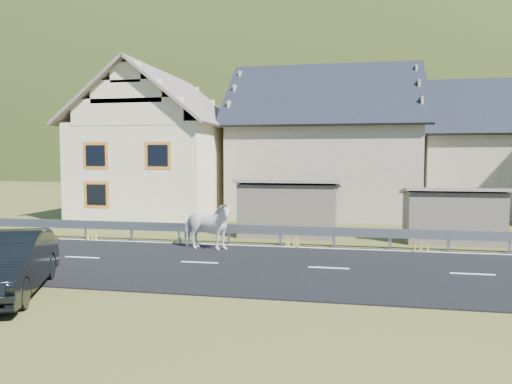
# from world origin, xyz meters

# --- Properties ---
(ground) EXTENTS (160.00, 160.00, 0.00)m
(ground) POSITION_xyz_m (0.00, 0.00, 0.00)
(ground) COLOR #304017
(ground) RESTS_ON ground
(road) EXTENTS (60.00, 7.00, 0.04)m
(road) POSITION_xyz_m (0.00, 0.00, 0.02)
(road) COLOR black
(road) RESTS_ON ground
(lane_markings) EXTENTS (60.00, 6.60, 0.01)m
(lane_markings) POSITION_xyz_m (0.00, 0.00, 0.04)
(lane_markings) COLOR silver
(lane_markings) RESTS_ON road
(guardrail) EXTENTS (28.10, 0.09, 0.75)m
(guardrail) POSITION_xyz_m (-0.00, 3.68, 0.56)
(guardrail) COLOR #93969B
(guardrail) RESTS_ON ground
(shed_left) EXTENTS (4.30, 3.30, 2.40)m
(shed_left) POSITION_xyz_m (-2.00, 6.50, 1.10)
(shed_left) COLOR #726453
(shed_left) RESTS_ON ground
(shed_right) EXTENTS (3.80, 2.90, 2.20)m
(shed_right) POSITION_xyz_m (4.50, 6.00, 1.00)
(shed_right) COLOR #726453
(shed_right) RESTS_ON ground
(house_cream) EXTENTS (7.80, 9.80, 8.30)m
(house_cream) POSITION_xyz_m (-10.00, 12.00, 4.36)
(house_cream) COLOR beige
(house_cream) RESTS_ON ground
(house_stone_a) EXTENTS (10.80, 9.80, 8.90)m
(house_stone_a) POSITION_xyz_m (-1.00, 15.00, 4.63)
(house_stone_a) COLOR #9E917A
(house_stone_a) RESTS_ON ground
(house_stone_b) EXTENTS (9.80, 8.80, 8.10)m
(house_stone_b) POSITION_xyz_m (9.00, 17.00, 4.24)
(house_stone_b) COLOR #9E917A
(house_stone_b) RESTS_ON ground
(mountain) EXTENTS (440.00, 280.00, 260.00)m
(mountain) POSITION_xyz_m (5.00, 180.00, -20.00)
(mountain) COLOR #253112
(mountain) RESTS_ON ground
(conifer_patch) EXTENTS (76.00, 50.00, 28.00)m
(conifer_patch) POSITION_xyz_m (-55.00, 110.00, 6.00)
(conifer_patch) COLOR black
(conifer_patch) RESTS_ON ground
(horse) EXTENTS (1.23, 2.15, 1.72)m
(horse) POSITION_xyz_m (-4.42, 2.17, 0.90)
(horse) COLOR white
(horse) RESTS_ON road
(car) EXTENTS (3.22, 4.85, 1.51)m
(car) POSITION_xyz_m (-7.48, -4.31, 0.76)
(car) COLOR black
(car) RESTS_ON ground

